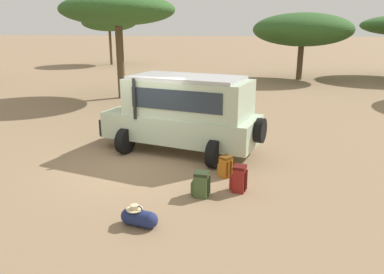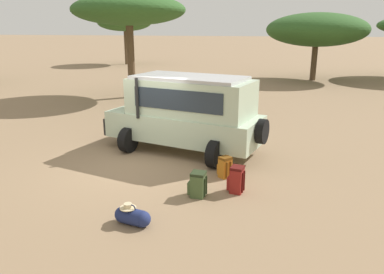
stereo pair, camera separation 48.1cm
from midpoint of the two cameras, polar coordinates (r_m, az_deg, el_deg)
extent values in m
plane|color=#8C7051|center=(11.02, -7.28, -4.37)|extent=(320.00, 320.00, 0.00)
cube|color=#B2C6A8|center=(12.05, -0.08, 1.68)|extent=(5.20, 2.96, 0.84)
cube|color=#B2C6A8|center=(11.73, 1.01, 6.12)|extent=(4.13, 2.61, 1.10)
cube|color=#232D38|center=(12.48, -5.32, 6.44)|extent=(0.41, 1.53, 0.77)
cube|color=#232D38|center=(10.93, -1.10, 5.62)|extent=(2.87, 0.71, 0.60)
cube|color=#232D38|center=(12.53, 2.85, 6.99)|extent=(2.87, 0.71, 0.60)
cube|color=#B7B7B7|center=(11.66, 0.80, 9.04)|extent=(3.73, 2.44, 0.10)
cube|color=black|center=(13.43, -9.87, 2.23)|extent=(0.52, 1.61, 0.56)
cylinder|color=black|center=(11.58, -7.19, 5.86)|extent=(0.10, 0.10, 1.25)
cylinder|color=black|center=(12.14, -8.58, -0.46)|extent=(0.45, 0.84, 0.80)
cylinder|color=black|center=(13.70, -3.87, 1.63)|extent=(0.45, 0.84, 0.80)
cylinder|color=black|center=(10.72, 4.76, -2.62)|extent=(0.45, 0.84, 0.80)
cylinder|color=black|center=(12.45, 8.20, -0.02)|extent=(0.45, 0.84, 0.80)
cylinder|color=black|center=(11.11, 11.87, 0.83)|extent=(0.38, 0.77, 0.74)
cube|color=maroon|center=(9.24, 8.35, -6.62)|extent=(0.33, 0.38, 0.60)
cube|color=maroon|center=(9.31, 7.24, -6.89)|extent=(0.12, 0.26, 0.33)
cube|color=#4D100E|center=(9.12, 8.43, -4.71)|extent=(0.34, 0.36, 0.07)
cylinder|color=#4D100E|center=(9.14, 9.21, -6.93)|extent=(0.04, 0.04, 0.51)
cylinder|color=#4D100E|center=(9.28, 9.44, -6.58)|extent=(0.04, 0.04, 0.51)
cube|color=#42562D|center=(8.96, 2.52, -7.40)|extent=(0.33, 0.37, 0.54)
cube|color=#42562D|center=(9.03, 1.28, -7.66)|extent=(0.09, 0.27, 0.30)
cube|color=#242F19|center=(8.84, 2.54, -5.61)|extent=(0.34, 0.35, 0.07)
cylinder|color=#242F19|center=(8.85, 3.52, -7.73)|extent=(0.04, 0.04, 0.46)
cylinder|color=#242F19|center=(9.00, 3.75, -7.32)|extent=(0.04, 0.04, 0.46)
cube|color=#B26619|center=(10.10, 6.43, -4.76)|extent=(0.38, 0.39, 0.51)
cube|color=#B26619|center=(10.23, 5.78, -4.85)|extent=(0.20, 0.23, 0.28)
cube|color=#62380E|center=(10.00, 6.48, -3.23)|extent=(0.38, 0.39, 0.07)
cylinder|color=#62380E|center=(9.96, 6.71, -5.08)|extent=(0.04, 0.04, 0.44)
cylinder|color=#62380E|center=(10.05, 7.27, -4.90)|extent=(0.04, 0.04, 0.44)
cylinder|color=navy|center=(7.86, -7.29, -11.98)|extent=(0.53, 0.42, 0.34)
sphere|color=navy|center=(7.97, -8.80, -11.59)|extent=(0.33, 0.33, 0.33)
sphere|color=navy|center=(7.75, -5.72, -12.36)|extent=(0.33, 0.33, 0.33)
torus|color=#121834|center=(7.77, -7.34, -10.75)|extent=(0.17, 0.05, 0.16)
cylinder|color=beige|center=(7.82, -7.97, -10.65)|extent=(0.34, 0.34, 0.02)
cylinder|color=beige|center=(7.80, -7.99, -10.33)|extent=(0.17, 0.17, 0.09)
cylinder|color=brown|center=(41.72, -9.74, 13.32)|extent=(0.27, 0.27, 3.58)
ellipsoid|color=#2D5623|center=(41.66, -9.92, 16.79)|extent=(5.57, 5.88, 1.74)
cylinder|color=brown|center=(21.65, -8.64, 11.35)|extent=(0.41, 0.41, 4.08)
ellipsoid|color=#2D5623|center=(21.59, -8.96, 18.59)|extent=(6.21, 5.92, 1.64)
cylinder|color=brown|center=(30.12, 18.52, 10.73)|extent=(0.42, 0.42, 2.66)
ellipsoid|color=#2D5623|center=(30.01, 18.94, 15.22)|extent=(7.33, 6.54, 2.44)
camera|label=1|loc=(0.24, -88.65, 0.40)|focal=35.00mm
camera|label=2|loc=(0.24, 91.35, -0.40)|focal=35.00mm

